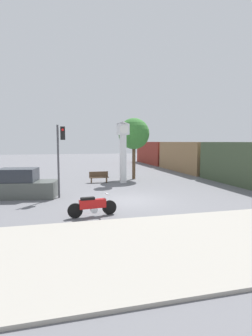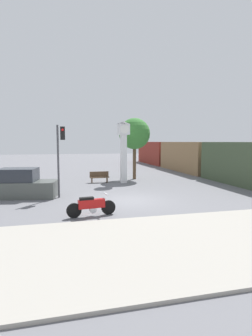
{
  "view_description": "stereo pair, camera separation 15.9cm",
  "coord_description": "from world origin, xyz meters",
  "px_view_note": "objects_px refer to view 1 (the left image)",
  "views": [
    {
      "loc": [
        -3.91,
        -14.5,
        3.43
      ],
      "look_at": [
        0.35,
        2.46,
        1.67
      ],
      "focal_mm": 28.0,
      "sensor_mm": 36.0,
      "label": 1
    },
    {
      "loc": [
        -3.75,
        -14.54,
        3.43
      ],
      "look_at": [
        0.35,
        2.46,
        1.67
      ],
      "focal_mm": 28.0,
      "sensor_mm": 36.0,
      "label": 2
    }
  ],
  "objects_px": {
    "parked_car": "(21,185)",
    "bench": "(99,177)",
    "motorcycle": "(92,206)",
    "freight_train": "(186,156)",
    "clock_tower": "(123,143)",
    "street_tree": "(134,134)",
    "traffic_light": "(60,148)"
  },
  "relations": [
    {
      "from": "parked_car",
      "to": "bench",
      "type": "bearing_deg",
      "value": 50.18
    },
    {
      "from": "motorcycle",
      "to": "freight_train",
      "type": "height_order",
      "value": "freight_train"
    },
    {
      "from": "motorcycle",
      "to": "clock_tower",
      "type": "xyz_separation_m",
      "value": [
        3.69,
        9.34,
        2.85
      ]
    },
    {
      "from": "street_tree",
      "to": "clock_tower",
      "type": "bearing_deg",
      "value": -127.7
    },
    {
      "from": "freight_train",
      "to": "traffic_light",
      "type": "relative_size",
      "value": 7.07
    },
    {
      "from": "traffic_light",
      "to": "parked_car",
      "type": "distance_m",
      "value": 3.4
    },
    {
      "from": "clock_tower",
      "to": "traffic_light",
      "type": "relative_size",
      "value": 1.15
    },
    {
      "from": "clock_tower",
      "to": "street_tree",
      "type": "xyz_separation_m",
      "value": [
        1.47,
        1.9,
        0.79
      ]
    },
    {
      "from": "street_tree",
      "to": "bench",
      "type": "bearing_deg",
      "value": -158.5
    },
    {
      "from": "clock_tower",
      "to": "parked_car",
      "type": "bearing_deg",
      "value": -150.99
    },
    {
      "from": "traffic_light",
      "to": "bench",
      "type": "height_order",
      "value": "traffic_light"
    },
    {
      "from": "street_tree",
      "to": "parked_car",
      "type": "relative_size",
      "value": 1.25
    },
    {
      "from": "freight_train",
      "to": "bench",
      "type": "xyz_separation_m",
      "value": [
        -11.28,
        -6.39,
        -1.21
      ]
    },
    {
      "from": "bench",
      "to": "street_tree",
      "type": "bearing_deg",
      "value": 21.5
    },
    {
      "from": "motorcycle",
      "to": "bench",
      "type": "xyz_separation_m",
      "value": [
        1.72,
        9.89,
        0.0
      ]
    },
    {
      "from": "traffic_light",
      "to": "motorcycle",
      "type": "bearing_deg",
      "value": -73.25
    },
    {
      "from": "motorcycle",
      "to": "freight_train",
      "type": "relative_size",
      "value": 0.07
    },
    {
      "from": "street_tree",
      "to": "parked_car",
      "type": "xyz_separation_m",
      "value": [
        -8.95,
        -6.05,
        -3.37
      ]
    },
    {
      "from": "motorcycle",
      "to": "street_tree",
      "type": "distance_m",
      "value": 12.89
    },
    {
      "from": "clock_tower",
      "to": "freight_train",
      "type": "distance_m",
      "value": 11.73
    },
    {
      "from": "traffic_light",
      "to": "street_tree",
      "type": "distance_m",
      "value": 9.41
    },
    {
      "from": "motorcycle",
      "to": "traffic_light",
      "type": "bearing_deg",
      "value": 99.13
    },
    {
      "from": "motorcycle",
      "to": "bench",
      "type": "relative_size",
      "value": 1.43
    },
    {
      "from": "street_tree",
      "to": "bench",
      "type": "height_order",
      "value": "street_tree"
    },
    {
      "from": "traffic_light",
      "to": "bench",
      "type": "relative_size",
      "value": 2.77
    },
    {
      "from": "traffic_light",
      "to": "freight_train",
      "type": "bearing_deg",
      "value": 39.26
    },
    {
      "from": "motorcycle",
      "to": "traffic_light",
      "type": "xyz_separation_m",
      "value": [
        -1.37,
        4.54,
        2.55
      ]
    },
    {
      "from": "motorcycle",
      "to": "street_tree",
      "type": "xyz_separation_m",
      "value": [
        5.15,
        11.24,
        3.63
      ]
    },
    {
      "from": "motorcycle",
      "to": "freight_train",
      "type": "distance_m",
      "value": 20.87
    },
    {
      "from": "clock_tower",
      "to": "motorcycle",
      "type": "bearing_deg",
      "value": -111.52
    },
    {
      "from": "freight_train",
      "to": "bench",
      "type": "distance_m",
      "value": 13.02
    },
    {
      "from": "clock_tower",
      "to": "traffic_light",
      "type": "distance_m",
      "value": 6.98
    }
  ]
}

